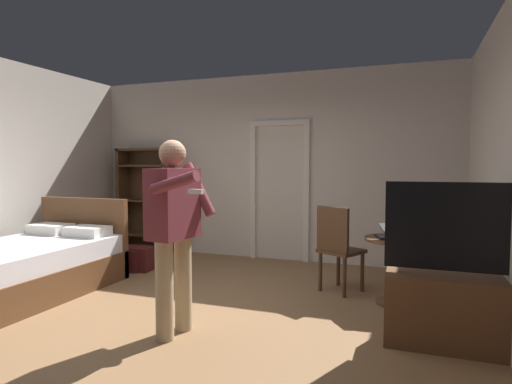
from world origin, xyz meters
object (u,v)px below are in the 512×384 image
bookshelf (147,196)px  bottle_on_table (410,230)px  laptop (394,233)px  tv_flatscreen (463,301)px  person_blue_shirt (174,223)px  suitcase_dark (132,258)px  side_table (395,260)px  wooden_chair (338,245)px  suitcase_small (125,259)px  bed (29,266)px

bookshelf → bottle_on_table: 4.45m
bookshelf → laptop: bearing=-20.3°
bookshelf → tv_flatscreen: 5.21m
bookshelf → bottle_on_table: bookshelf is taller
tv_flatscreen → bottle_on_table: size_ratio=5.61×
person_blue_shirt → suitcase_dark: person_blue_shirt is taller
side_table → wooden_chair: size_ratio=0.71×
laptop → person_blue_shirt: person_blue_shirt is taller
suitcase_dark → suitcase_small: size_ratio=1.26×
tv_flatscreen → person_blue_shirt: 2.42m
bottle_on_table → suitcase_small: (-3.71, 0.32, -0.65)m
bookshelf → person_blue_shirt: bookshelf is taller
side_table → wooden_chair: 0.66m
tv_flatscreen → side_table: tv_flatscreen is taller
bed → suitcase_dark: bed is taller
bed → wooden_chair: 3.54m
bed → suitcase_small: size_ratio=4.16×
tv_flatscreen → suitcase_small: size_ratio=2.77×
bed → bookshelf: bookshelf is taller
bed → bookshelf: bearing=92.1°
bookshelf → person_blue_shirt: (2.30, -2.93, 0.03)m
tv_flatscreen → suitcase_dark: size_ratio=2.21×
suitcase_dark → bookshelf: bearing=111.0°
suitcase_dark → tv_flatscreen: bearing=-21.4°
wooden_chair → laptop: bearing=-21.1°
bottle_on_table → person_blue_shirt: (-1.88, -1.41, 0.17)m
bed → bookshelf: size_ratio=1.15×
bottle_on_table → side_table: bearing=150.3°
side_table → suitcase_small: 3.59m
tv_flatscreen → laptop: (-0.56, 0.92, 0.36)m
bottle_on_table → bed: bearing=-167.3°
bottle_on_table → laptop: bearing=165.5°
bookshelf → laptop: bookshelf is taller
tv_flatscreen → suitcase_small: bearing=163.8°
bookshelf → tv_flatscreen: (4.59, -2.40, -0.54)m
laptop → suitcase_dark: size_ratio=0.70×
laptop → bottle_on_table: bearing=-14.5°
bookshelf → side_table: bearing=-19.7°
bed → bottle_on_table: 4.22m
side_table → laptop: bearing=-109.2°
side_table → laptop: (-0.01, -0.04, 0.28)m
side_table → person_blue_shirt: (-1.74, -1.49, 0.50)m
bed → suitcase_small: (0.37, 1.24, -0.15)m
side_table → bottle_on_table: bottle_on_table is taller
tv_flatscreen → side_table: 1.11m
bottle_on_table → wooden_chair: bearing=160.2°
laptop → bookshelf: bearing=159.7°
tv_flatscreen → wooden_chair: (-1.18, 1.16, 0.15)m
bookshelf → suitcase_dark: bearing=-64.7°
tv_flatscreen → wooden_chair: tv_flatscreen is taller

